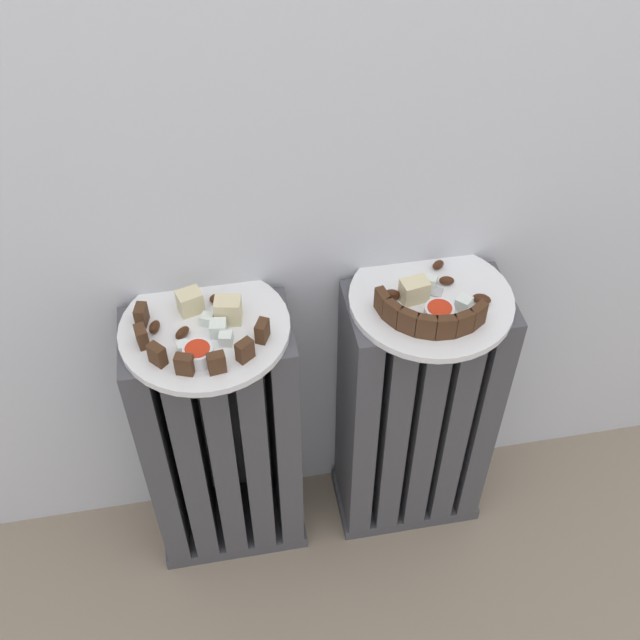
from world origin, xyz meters
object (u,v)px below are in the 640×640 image
plate_right (431,300)px  fork (432,302)px  plate_left (205,329)px  radiator_left (222,443)px  radiator_right (415,415)px  jam_bowl_right (439,312)px  jam_bowl_left (198,353)px

plate_right → fork: bearing=-104.9°
plate_left → fork: bearing=-2.2°
radiator_left → plate_left: size_ratio=2.20×
radiator_right → plate_right: size_ratio=2.20×
plate_right → jam_bowl_right: bearing=-93.6°
jam_bowl_left → jam_bowl_right: jam_bowl_left is taller
radiator_right → jam_bowl_left: (-0.38, -0.07, 0.33)m
radiator_left → jam_bowl_left: 0.33m
plate_left → jam_bowl_right: jam_bowl_right is taller
radiator_left → fork: (0.36, -0.01, 0.31)m
plate_right → jam_bowl_right: jam_bowl_right is taller
radiator_left → jam_bowl_left: size_ratio=12.94×
plate_right → fork: (-0.00, -0.01, 0.01)m
jam_bowl_left → plate_left: bearing=79.5°
radiator_right → plate_left: plate_left is taller
plate_right → jam_bowl_left: jam_bowl_left is taller
radiator_right → jam_bowl_left: jam_bowl_left is taller
fork → jam_bowl_left: bearing=-171.5°
plate_left → jam_bowl_right: size_ratio=5.69×
radiator_right → jam_bowl_right: size_ratio=12.54×
radiator_left → jam_bowl_right: jam_bowl_right is taller
plate_right → jam_bowl_right: 0.05m
jam_bowl_right → plate_left: bearing=172.4°
plate_left → plate_right: 0.36m
plate_right → radiator_left: bearing=-180.0°
jam_bowl_left → fork: jam_bowl_left is taller
radiator_left → radiator_right: size_ratio=1.00×
radiator_left → plate_left: 0.30m
plate_left → plate_right: size_ratio=1.00×
plate_right → plate_left: bearing=180.0°
radiator_right → jam_bowl_right: (-0.00, -0.05, 0.32)m
radiator_left → radiator_right: (0.36, 0.00, 0.00)m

